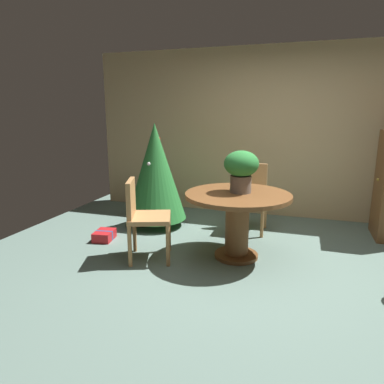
# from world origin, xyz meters

# --- Properties ---
(ground_plane) EXTENTS (6.60, 6.60, 0.00)m
(ground_plane) POSITION_xyz_m (0.00, 0.00, 0.00)
(ground_plane) COLOR slate
(back_wall_panel) EXTENTS (6.00, 0.10, 2.60)m
(back_wall_panel) POSITION_xyz_m (0.00, 2.20, 1.30)
(back_wall_panel) COLOR tan
(back_wall_panel) RESTS_ON ground_plane
(round_dining_table) EXTENTS (1.17, 1.17, 0.75)m
(round_dining_table) POSITION_xyz_m (-0.29, 0.33, 0.53)
(round_dining_table) COLOR brown
(round_dining_table) RESTS_ON ground_plane
(flower_vase) EXTENTS (0.38, 0.38, 0.46)m
(flower_vase) POSITION_xyz_m (-0.27, 0.38, 1.03)
(flower_vase) COLOR #665B51
(flower_vase) RESTS_ON round_dining_table
(wooden_chair_left) EXTENTS (0.58, 0.59, 0.91)m
(wooden_chair_left) POSITION_xyz_m (-1.27, -0.03, 0.52)
(wooden_chair_left) COLOR #B27F4C
(wooden_chair_left) RESTS_ON ground_plane
(wooden_chair_far) EXTENTS (0.45, 0.44, 0.92)m
(wooden_chair_far) POSITION_xyz_m (-0.29, 1.33, 0.52)
(wooden_chair_far) COLOR #B27F4C
(wooden_chair_far) RESTS_ON ground_plane
(holiday_tree) EXTENTS (0.86, 0.86, 1.48)m
(holiday_tree) POSITION_xyz_m (-1.61, 1.10, 0.80)
(holiday_tree) COLOR brown
(holiday_tree) RESTS_ON ground_plane
(gift_box_red) EXTENTS (0.27, 0.33, 0.12)m
(gift_box_red) POSITION_xyz_m (-2.02, 0.34, 0.06)
(gift_box_red) COLOR red
(gift_box_red) RESTS_ON ground_plane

